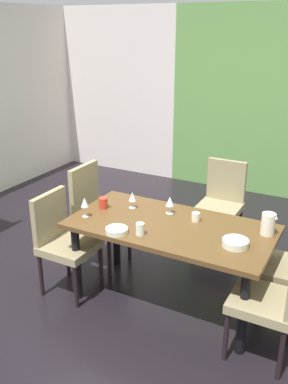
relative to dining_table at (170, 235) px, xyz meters
name	(u,v)px	position (x,y,z in m)	size (l,w,h in m)	color
ground_plane	(104,282)	(-0.67, -0.02, -0.66)	(5.39, 6.12, 0.02)	black
back_panel_interior	(117,92)	(-2.34, 2.99, 0.62)	(2.04, 0.10, 2.54)	silver
dining_table	(170,235)	(0.00, 0.00, 0.00)	(1.66, 0.85, 0.74)	brown
chair_left_far	(95,212)	(-0.93, 0.26, -0.10)	(0.45, 0.44, 1.01)	#9A8B64
chair_left_near	(62,238)	(-0.92, -0.26, -0.13)	(0.45, 0.44, 0.91)	#9A8B64
chair_right_near	(277,292)	(0.93, -0.26, -0.09)	(0.44, 0.44, 1.03)	#9A8B64
chair_head_far	(222,200)	(0.04, 1.23, -0.13)	(0.44, 0.45, 0.93)	#9A8B64
wine_glass_near_shelf	(132,197)	(-0.44, 0.15, 0.20)	(0.07, 0.07, 0.15)	silver
wine_glass_rear	(85,203)	(-0.70, -0.20, 0.22)	(0.07, 0.07, 0.18)	silver
wine_glass_near_window	(170,202)	(-0.10, 0.20, 0.20)	(0.07, 0.07, 0.15)	silver
serving_bowl_south	(235,243)	(0.57, -0.10, 0.12)	(0.20, 0.20, 0.05)	silver
serving_bowl_right	(117,230)	(-0.31, -0.33, 0.11)	(0.18, 0.18, 0.04)	white
cup_corner	(196,217)	(0.15, 0.16, 0.13)	(0.07, 0.07, 0.07)	white
cup_north	(103,203)	(-0.67, 0.03, 0.14)	(0.08, 0.08, 0.10)	red
cup_center	(140,229)	(-0.13, -0.27, 0.14)	(0.07, 0.07, 0.10)	white
pitcher_left	(268,224)	(0.73, 0.20, 0.18)	(0.12, 0.11, 0.18)	white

